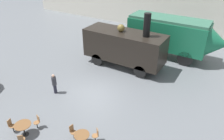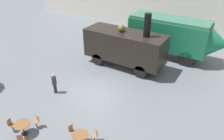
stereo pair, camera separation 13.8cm
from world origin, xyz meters
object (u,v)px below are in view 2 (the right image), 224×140
at_px(steam_locomotive, 125,46).
at_px(cafe_chair_0, 72,130).
at_px(cafe_table_near, 81,137).
at_px(cafe_table_mid, 22,126).
at_px(streamlined_locomotive, 175,35).
at_px(visitor_person, 54,83).

bearing_deg(steam_locomotive, cafe_chair_0, -79.87).
height_order(cafe_table_near, cafe_chair_0, cafe_chair_0).
distance_m(steam_locomotive, cafe_table_mid, 10.52).
distance_m(streamlined_locomotive, visitor_person, 11.90).
bearing_deg(steam_locomotive, visitor_person, -110.07).
height_order(streamlined_locomotive, steam_locomotive, steam_locomotive).
bearing_deg(streamlined_locomotive, cafe_table_mid, -105.76).
bearing_deg(cafe_table_near, steam_locomotive, 104.60).
bearing_deg(cafe_table_mid, streamlined_locomotive, 74.24).
height_order(cafe_table_near, visitor_person, visitor_person).
relative_size(cafe_chair_0, visitor_person, 0.55).
relative_size(steam_locomotive, cafe_table_mid, 7.47).
bearing_deg(streamlined_locomotive, visitor_person, -117.74).
bearing_deg(cafe_table_near, cafe_table_mid, -161.02).
bearing_deg(visitor_person, cafe_table_near, -31.08).
xyz_separation_m(streamlined_locomotive, cafe_chair_0, (-1.54, -13.17, -1.80)).
relative_size(streamlined_locomotive, cafe_chair_0, 10.40).
relative_size(steam_locomotive, cafe_table_near, 8.39).
relative_size(steam_locomotive, cafe_chair_0, 8.18).
height_order(streamlined_locomotive, cafe_table_mid, streamlined_locomotive).
bearing_deg(cafe_chair_0, streamlined_locomotive, 93.83).
distance_m(cafe_table_near, cafe_table_mid, 3.52).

